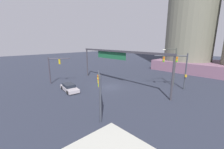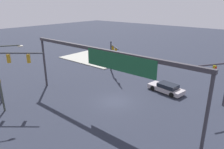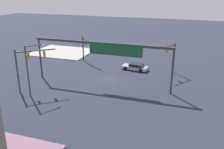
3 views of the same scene
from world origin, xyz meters
name	(u,v)px [view 1 (image 1 of 3)]	position (x,y,z in m)	size (l,w,h in m)	color
ground_plane	(110,87)	(0.00, 0.00, 0.00)	(167.24, 167.24, 0.00)	#282C3B
traffic_signal_near_corner	(178,65)	(9.01, 7.93, 4.32)	(4.63, 3.67, 6.40)	#393D47
traffic_signal_opposite_side	(100,88)	(7.20, -8.12, 3.42)	(3.75, 2.81, 5.04)	#343843
traffic_signal_cross_street	(54,66)	(-9.52, -6.38, 3.57)	(2.43, 3.61, 5.36)	#3B3741
streetlamp_curved_arm	(173,64)	(7.60, 9.07, 4.25)	(1.69, 2.53, 7.16)	#3C433C
overhead_sign_gantry	(117,56)	(-0.54, 2.33, 5.67)	(21.61, 0.43, 6.73)	#3A383F
sedan_car_approaching	(69,88)	(-3.32, -6.41, 0.58)	(4.86, 2.44, 1.21)	#B6ACB2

